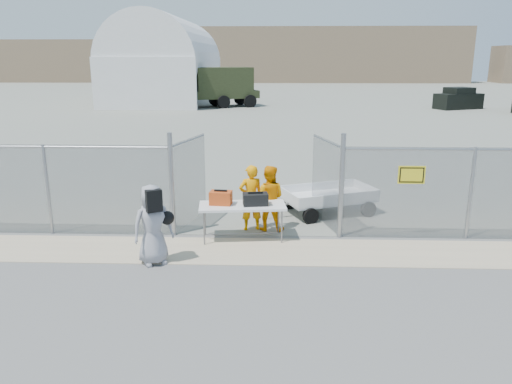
{
  "coord_description": "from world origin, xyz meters",
  "views": [
    {
      "loc": [
        0.41,
        -9.35,
        4.18
      ],
      "look_at": [
        0.0,
        2.0,
        1.1
      ],
      "focal_mm": 35.0,
      "sensor_mm": 36.0,
      "label": 1
    }
  ],
  "objects_px": {
    "security_worker_left": "(251,198)",
    "visitor": "(153,225)",
    "utility_trailer": "(328,200)",
    "folding_table": "(242,222)",
    "security_worker_right": "(269,198)"
  },
  "relations": [
    {
      "from": "security_worker_left",
      "to": "visitor",
      "type": "relative_size",
      "value": 0.98
    },
    {
      "from": "utility_trailer",
      "to": "security_worker_left",
      "type": "bearing_deg",
      "value": -166.41
    },
    {
      "from": "folding_table",
      "to": "visitor",
      "type": "bearing_deg",
      "value": -145.83
    },
    {
      "from": "visitor",
      "to": "utility_trailer",
      "type": "distance_m",
      "value": 5.42
    },
    {
      "from": "security_worker_right",
      "to": "security_worker_left",
      "type": "bearing_deg",
      "value": 8.06
    },
    {
      "from": "security_worker_left",
      "to": "security_worker_right",
      "type": "relative_size",
      "value": 1.01
    },
    {
      "from": "security_worker_left",
      "to": "visitor",
      "type": "height_order",
      "value": "visitor"
    },
    {
      "from": "security_worker_left",
      "to": "visitor",
      "type": "bearing_deg",
      "value": 32.39
    },
    {
      "from": "folding_table",
      "to": "visitor",
      "type": "relative_size",
      "value": 1.18
    },
    {
      "from": "security_worker_left",
      "to": "utility_trailer",
      "type": "distance_m",
      "value": 2.57
    },
    {
      "from": "folding_table",
      "to": "utility_trailer",
      "type": "bearing_deg",
      "value": 37.84
    },
    {
      "from": "security_worker_left",
      "to": "utility_trailer",
      "type": "relative_size",
      "value": 0.52
    },
    {
      "from": "folding_table",
      "to": "security_worker_left",
      "type": "bearing_deg",
      "value": 69.95
    },
    {
      "from": "security_worker_left",
      "to": "folding_table",
      "type": "bearing_deg",
      "value": 60.07
    },
    {
      "from": "security_worker_right",
      "to": "utility_trailer",
      "type": "xyz_separation_m",
      "value": [
        1.63,
        1.47,
        -0.44
      ]
    }
  ]
}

